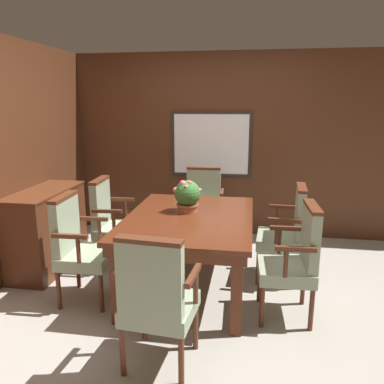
% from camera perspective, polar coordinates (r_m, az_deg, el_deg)
% --- Properties ---
extents(ground_plane, '(14.00, 14.00, 0.00)m').
position_cam_1_polar(ground_plane, '(3.68, -0.11, -15.86)').
color(ground_plane, '#A39E93').
extents(wall_back, '(7.20, 0.08, 2.45)m').
position_cam_1_polar(wall_back, '(5.14, 3.34, 7.03)').
color(wall_back, '#4C2816').
rests_on(wall_back, ground_plane).
extents(dining_table, '(1.19, 1.61, 0.75)m').
position_cam_1_polar(dining_table, '(3.61, -0.38, -5.10)').
color(dining_table, '#562614').
rests_on(dining_table, ground_plane).
extents(chair_right_far, '(0.48, 0.54, 1.00)m').
position_cam_1_polar(chair_right_far, '(3.95, 14.35, -5.53)').
color(chair_right_far, '#562B19').
rests_on(chair_right_far, ground_plane).
extents(chair_head_far, '(0.53, 0.47, 1.00)m').
position_cam_1_polar(chair_head_far, '(4.77, 1.64, -1.81)').
color(chair_head_far, '#562B19').
rests_on(chair_head_far, ground_plane).
extents(chair_left_far, '(0.48, 0.54, 1.00)m').
position_cam_1_polar(chair_left_far, '(4.24, -12.21, -4.11)').
color(chair_left_far, '#562B19').
rests_on(chair_left_far, ground_plane).
extents(chair_left_near, '(0.47, 0.53, 1.00)m').
position_cam_1_polar(chair_left_near, '(3.60, -16.91, -7.61)').
color(chair_left_near, '#562B19').
rests_on(chair_left_near, ground_plane).
extents(chair_head_near, '(0.55, 0.49, 1.00)m').
position_cam_1_polar(chair_head_near, '(2.59, -5.46, -15.67)').
color(chair_head_near, '#562B19').
rests_on(chair_head_near, ground_plane).
extents(chair_right_near, '(0.47, 0.53, 1.00)m').
position_cam_1_polar(chair_right_near, '(3.29, 15.45, -9.53)').
color(chair_right_near, '#562B19').
rests_on(chair_right_near, ground_plane).
extents(potted_plant, '(0.27, 0.27, 0.32)m').
position_cam_1_polar(potted_plant, '(3.68, -0.71, -0.59)').
color(potted_plant, '#9E5638').
rests_on(potted_plant, dining_table).
extents(sideboard_cabinet, '(0.46, 1.06, 0.89)m').
position_cam_1_polar(sideboard_cabinet, '(4.42, -21.20, -5.35)').
color(sideboard_cabinet, '#512816').
rests_on(sideboard_cabinet, ground_plane).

